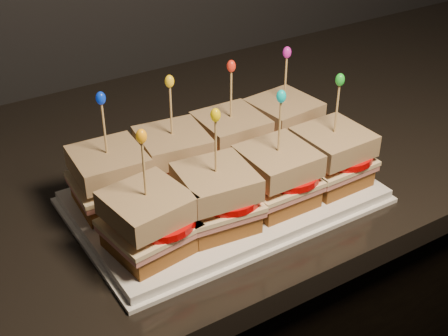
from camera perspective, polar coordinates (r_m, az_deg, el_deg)
cabinet at (r=1.36m, az=5.60°, el=-13.57°), size 2.41×0.62×0.89m
granite_slab at (r=1.09m, az=6.85°, el=3.80°), size 2.45×0.66×0.04m
platter at (r=0.85m, az=0.00°, el=-2.65°), size 0.39×0.24×0.02m
platter_rim at (r=0.85m, az=0.00°, el=-2.98°), size 0.40×0.25×0.01m
sandwich_0_bread_bot at (r=0.83m, az=-10.21°, el=-2.47°), size 0.09×0.09×0.02m
sandwich_0_ham at (r=0.82m, az=-10.32°, el=-1.56°), size 0.10×0.10×0.01m
sandwich_0_cheese at (r=0.81m, az=-10.36°, el=-1.14°), size 0.10×0.10×0.01m
sandwich_0_tomato at (r=0.81m, az=-9.47°, el=-0.65°), size 0.09×0.09×0.01m
sandwich_0_bread_top at (r=0.80m, az=-10.54°, el=0.47°), size 0.09×0.09×0.03m
sandwich_0_pick at (r=0.78m, az=-10.86°, el=3.29°), size 0.00×0.00×0.09m
sandwich_0_frill at (r=0.76m, az=-11.20°, el=6.28°), size 0.01×0.01×0.02m
sandwich_1_bread_bot at (r=0.86m, az=-4.58°, el=-0.65°), size 0.10×0.10×0.02m
sandwich_1_ham at (r=0.85m, az=-4.62°, el=0.25°), size 0.10×0.10×0.01m
sandwich_1_cheese at (r=0.84m, az=-4.64°, el=0.65°), size 0.11×0.10×0.01m
sandwich_1_tomato at (r=0.84m, az=-3.75°, el=1.14°), size 0.09×0.09×0.01m
sandwich_1_bread_top at (r=0.83m, az=-4.72°, el=2.24°), size 0.10×0.10×0.03m
sandwich_1_pick at (r=0.81m, az=-4.86°, el=4.99°), size 0.00×0.00×0.09m
sandwich_1_frill at (r=0.79m, az=-5.01°, el=7.91°), size 0.01×0.01×0.02m
sandwich_2_bread_bot at (r=0.89m, az=0.61°, el=1.03°), size 0.09×0.09×0.02m
sandwich_2_ham at (r=0.89m, az=0.62°, el=1.91°), size 0.10×0.09×0.01m
sandwich_2_cheese at (r=0.88m, az=0.62°, el=2.30°), size 0.10×0.09×0.01m
sandwich_2_tomato at (r=0.88m, az=1.49°, el=2.77°), size 0.09×0.09×0.01m
sandwich_2_bread_top at (r=0.87m, az=0.63°, el=3.84°), size 0.09×0.09×0.03m
sandwich_2_pick at (r=0.85m, az=0.65°, el=6.50°), size 0.00×0.00×0.09m
sandwich_2_frill at (r=0.83m, az=0.67°, el=9.30°), size 0.01×0.01×0.02m
sandwich_3_bread_bot at (r=0.94m, az=5.34°, el=2.55°), size 0.09×0.09×0.02m
sandwich_3_ham at (r=0.93m, az=5.38°, el=3.40°), size 0.10×0.10×0.01m
sandwich_3_cheese at (r=0.93m, az=5.41°, el=3.78°), size 0.10×0.10×0.01m
sandwich_3_tomato at (r=0.93m, az=6.24°, el=4.22°), size 0.09×0.09×0.01m
sandwich_3_bread_top at (r=0.92m, az=5.49°, el=5.25°), size 0.09×0.09×0.03m
sandwich_3_pick at (r=0.90m, az=5.63°, el=7.81°), size 0.00×0.00×0.09m
sandwich_3_frill at (r=0.88m, az=5.79°, el=10.48°), size 0.01×0.01×0.02m
sandwich_4_bread_bot at (r=0.74m, az=-6.81°, el=-6.56°), size 0.10×0.10×0.02m
sandwich_4_ham at (r=0.73m, az=-6.89°, el=-5.59°), size 0.11×0.10×0.01m
sandwich_4_cheese at (r=0.73m, az=-6.93°, el=-5.15°), size 0.11×0.10×0.01m
sandwich_4_tomato at (r=0.72m, az=-5.90°, el=-4.62°), size 0.09×0.09×0.01m
sandwich_4_bread_top at (r=0.71m, az=-7.06°, el=-3.43°), size 0.10×0.10×0.03m
sandwich_4_pick at (r=0.69m, az=-7.30°, el=-0.38°), size 0.00×0.00×0.09m
sandwich_4_frill at (r=0.67m, az=-7.56°, el=2.90°), size 0.01×0.01×0.02m
sandwich_5_bread_bot at (r=0.78m, az=-0.71°, el=-4.35°), size 0.09×0.09×0.02m
sandwich_5_ham at (r=0.77m, az=-0.72°, el=-3.40°), size 0.10×0.10×0.01m
sandwich_5_cheese at (r=0.76m, az=-0.72°, el=-2.97°), size 0.10×0.10×0.01m
sandwich_5_tomato at (r=0.76m, az=0.28°, el=-2.45°), size 0.09×0.09×0.01m
sandwich_5_bread_top at (r=0.75m, az=-0.73°, el=-1.28°), size 0.10×0.10×0.03m
sandwich_5_pick at (r=0.72m, az=-0.76°, el=1.68°), size 0.00×0.00×0.09m
sandwich_5_frill at (r=0.70m, az=-0.78°, el=4.86°), size 0.01×0.01×0.02m
sandwich_6_bread_bot at (r=0.82m, az=4.79°, el=-2.31°), size 0.09×0.09×0.02m
sandwich_6_ham at (r=0.81m, az=4.84°, el=-1.39°), size 0.09×0.09×0.01m
sandwich_6_cheese at (r=0.81m, az=4.86°, el=-0.97°), size 0.10×0.09×0.01m
sandwich_6_tomato at (r=0.80m, az=5.82°, el=-0.47°), size 0.09×0.09×0.01m
sandwich_6_bread_top at (r=0.79m, az=4.94°, el=0.66°), size 0.09×0.09×0.03m
sandwich_6_pick at (r=0.77m, az=5.10°, el=3.51°), size 0.00×0.00×0.09m
sandwich_6_frill at (r=0.75m, az=5.26°, el=6.54°), size 0.01×0.01×0.02m
sandwich_7_bread_bot at (r=0.87m, az=9.68°, el=-0.47°), size 0.09×0.09×0.02m
sandwich_7_ham at (r=0.86m, az=9.77°, el=0.42°), size 0.10×0.09×0.01m
sandwich_7_cheese at (r=0.86m, az=9.81°, el=0.82°), size 0.10×0.09×0.01m
sandwich_7_tomato at (r=0.86m, az=10.72°, el=1.29°), size 0.09×0.09×0.01m
sandwich_7_bread_top at (r=0.84m, az=9.97°, el=2.37°), size 0.09×0.09×0.03m
sandwich_7_pick at (r=0.82m, az=10.26°, el=5.08°), size 0.00×0.00×0.09m
sandwich_7_frill at (r=0.80m, az=10.56°, el=7.94°), size 0.01×0.01×0.02m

